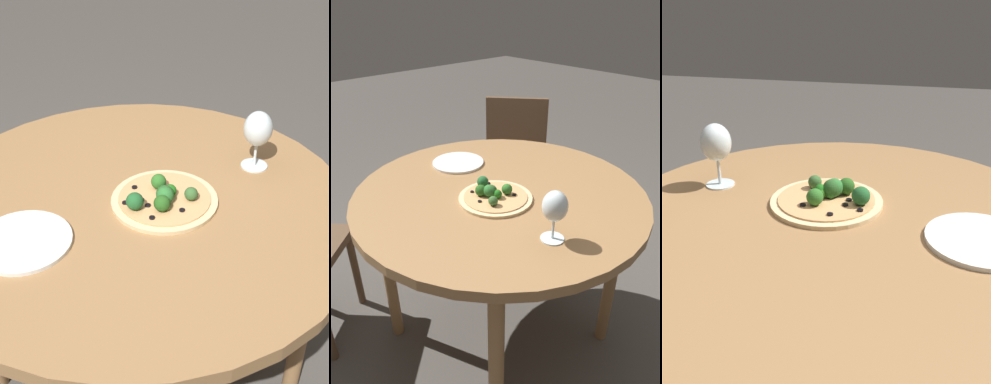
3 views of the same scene
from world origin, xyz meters
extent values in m
cylinder|color=olive|center=(0.00, 0.00, 0.76)|extent=(1.09, 1.09, 0.04)
cylinder|color=olive|center=(-0.34, -0.34, 0.37)|extent=(0.05, 0.05, 0.74)
cylinder|color=olive|center=(-0.34, 0.34, 0.37)|extent=(0.05, 0.05, 0.74)
cylinder|color=#DBBC89|center=(-0.04, 0.06, 0.78)|extent=(0.27, 0.27, 0.01)
cylinder|color=tan|center=(-0.04, 0.06, 0.79)|extent=(0.23, 0.23, 0.00)
sphere|color=#345D2C|center=(-0.08, 0.11, 0.80)|extent=(0.03, 0.03, 0.03)
sphere|color=#22541D|center=(-0.03, 0.06, 0.80)|extent=(0.03, 0.03, 0.03)
sphere|color=#1D6418|center=(-0.06, 0.06, 0.80)|extent=(0.03, 0.03, 0.03)
sphere|color=#2B621C|center=(-0.05, 0.06, 0.80)|extent=(0.02, 0.02, 0.02)
sphere|color=#2C6724|center=(-0.06, 0.02, 0.81)|extent=(0.04, 0.04, 0.04)
sphere|color=#24551B|center=(0.00, 0.09, 0.81)|extent=(0.04, 0.04, 0.04)
sphere|color=#275623|center=(-0.03, 0.07, 0.81)|extent=(0.04, 0.04, 0.04)
sphere|color=#2C6B2E|center=(-0.03, 0.08, 0.81)|extent=(0.04, 0.04, 0.04)
sphere|color=#20582A|center=(0.04, 0.05, 0.81)|extent=(0.04, 0.04, 0.04)
cylinder|color=black|center=(0.01, 0.03, 0.79)|extent=(0.01, 0.01, 0.00)
cylinder|color=black|center=(0.05, 0.01, 0.79)|extent=(0.01, 0.01, 0.00)
cylinder|color=black|center=(0.01, 0.06, 0.79)|extent=(0.01, 0.01, 0.00)
cylinder|color=black|center=(0.04, 0.10, 0.79)|extent=(0.01, 0.01, 0.00)
cylinder|color=black|center=(-0.03, 0.13, 0.79)|extent=(0.01, 0.01, 0.00)
cylinder|color=black|center=(-0.01, -0.02, 0.79)|extent=(0.01, 0.01, 0.00)
cylinder|color=black|center=(-0.08, 0.01, 0.79)|extent=(0.01, 0.01, 0.00)
cylinder|color=silver|center=(-0.34, 0.10, 0.78)|extent=(0.07, 0.07, 0.00)
cylinder|color=silver|center=(-0.34, 0.10, 0.81)|extent=(0.01, 0.01, 0.06)
ellipsoid|color=silver|center=(-0.34, 0.10, 0.89)|extent=(0.08, 0.08, 0.10)
cylinder|color=silver|center=(0.30, -0.04, 0.78)|extent=(0.22, 0.22, 0.01)
camera|label=1|loc=(0.69, 0.85, 1.55)|focal=50.00mm
camera|label=2|loc=(-0.89, 0.87, 1.44)|focal=35.00mm
camera|label=3|loc=(0.18, -0.83, 1.21)|focal=40.00mm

